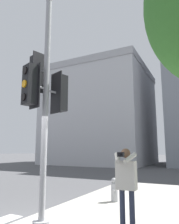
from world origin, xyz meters
TOP-DOWN VIEW (x-y plane):
  - traffic_signal_pole at (0.15, 0.44)m, footprint 0.89×1.13m
  - person_photographer at (1.97, 0.91)m, footprint 0.50×0.53m
  - fire_hydrant at (0.83, 3.24)m, footprint 0.22×0.28m
  - building_left at (-8.24, 22.94)m, footprint 12.32×12.08m

SIDE VIEW (x-z plane):
  - fire_hydrant at x=0.83m, z-range 0.14..0.86m
  - person_photographer at x=1.97m, z-range 0.30..1.93m
  - traffic_signal_pole at x=0.15m, z-range 0.34..5.74m
  - building_left at x=-8.24m, z-range 0.01..12.26m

